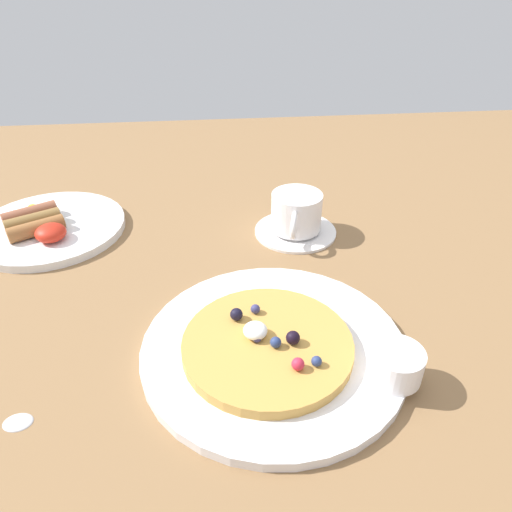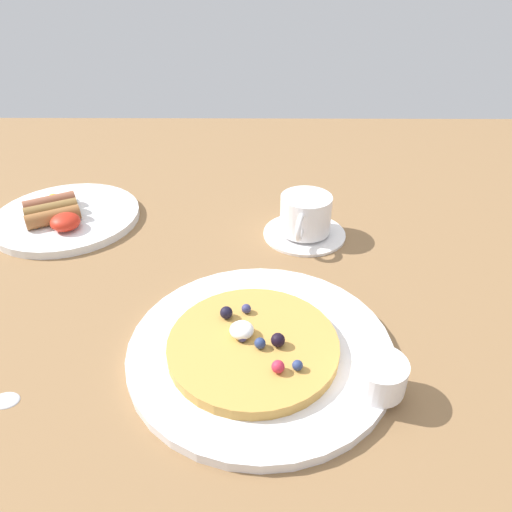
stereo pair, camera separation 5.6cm
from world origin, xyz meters
TOP-DOWN VIEW (x-y plane):
  - ground_plane at (0.00, 0.00)cm, footprint 169.07×136.04cm
  - pancake_plate at (4.92, -15.95)cm, footprint 29.26×29.26cm
  - pancake_with_berries at (4.10, -16.77)cm, footprint 18.57×18.57cm
  - syrup_ramekin at (16.49, -21.83)cm, footprint 5.49×5.49cm
  - breakfast_plate at (-26.77, 13.91)cm, footprint 23.23×23.23cm
  - fried_breakfast at (-27.97, 12.89)cm, footprint 11.11×13.85cm
  - coffee_saucer at (11.78, 9.58)cm, footprint 12.75×12.75cm
  - coffee_cup at (11.74, 9.42)cm, footprint 7.76×10.66cm

SIDE VIEW (x-z plane):
  - ground_plane at x=0.00cm, z-range -3.00..0.00cm
  - coffee_saucer at x=11.78cm, z-range 0.00..0.88cm
  - pancake_plate at x=4.92cm, z-range 0.00..1.22cm
  - breakfast_plate at x=-26.77cm, z-range 0.00..1.28cm
  - pancake_with_berries at x=4.10cm, z-range 0.50..3.39cm
  - fried_breakfast at x=-27.97cm, z-range 1.00..3.66cm
  - syrup_ramekin at x=16.49cm, z-range 1.27..4.61cm
  - coffee_cup at x=11.74cm, z-range 0.98..6.75cm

